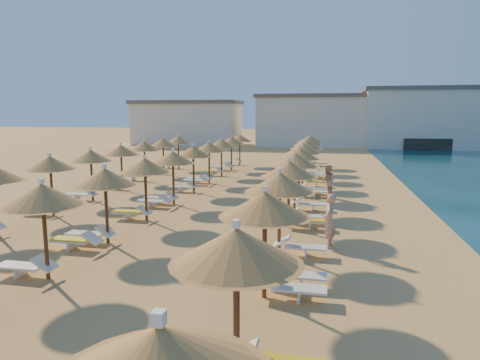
% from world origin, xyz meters
% --- Properties ---
extents(ground, '(220.00, 220.00, 0.00)m').
position_xyz_m(ground, '(0.00, 0.00, 0.00)').
color(ground, tan).
rests_on(ground, ground).
extents(hotel_blocks, '(48.62, 9.66, 8.10)m').
position_xyz_m(hotel_blocks, '(2.62, 44.85, 3.70)').
color(hotel_blocks, silver).
rests_on(hotel_blocks, ground).
extents(parasol_row_east, '(2.36, 36.91, 2.92)m').
position_xyz_m(parasol_row_east, '(3.40, 3.43, 2.41)').
color(parasol_row_east, brown).
rests_on(parasol_row_east, ground).
extents(parasol_row_west, '(2.36, 36.91, 2.92)m').
position_xyz_m(parasol_row_west, '(-2.88, 3.43, 2.41)').
color(parasol_row_west, brown).
rests_on(parasol_row_west, ground).
extents(parasol_row_inland, '(2.36, 26.55, 2.92)m').
position_xyz_m(parasol_row_inland, '(-7.52, 5.16, 2.41)').
color(parasol_row_inland, brown).
rests_on(parasol_row_inland, ground).
extents(loungers, '(14.10, 36.01, 0.66)m').
position_xyz_m(loungers, '(-1.31, 3.68, 0.34)').
color(loungers, white).
rests_on(loungers, ground).
extents(beachgoer_b, '(0.74, 0.93, 1.87)m').
position_xyz_m(beachgoer_b, '(4.96, 6.64, 0.94)').
color(beachgoer_b, tan).
rests_on(beachgoer_b, ground).
extents(beachgoer_a, '(0.53, 0.75, 1.92)m').
position_xyz_m(beachgoer_a, '(5.04, -2.33, 0.96)').
color(beachgoer_a, tan).
rests_on(beachgoer_a, ground).
extents(beachgoer_c, '(1.02, 0.64, 1.63)m').
position_xyz_m(beachgoer_c, '(3.05, 8.96, 0.81)').
color(beachgoer_c, tan).
rests_on(beachgoer_c, ground).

